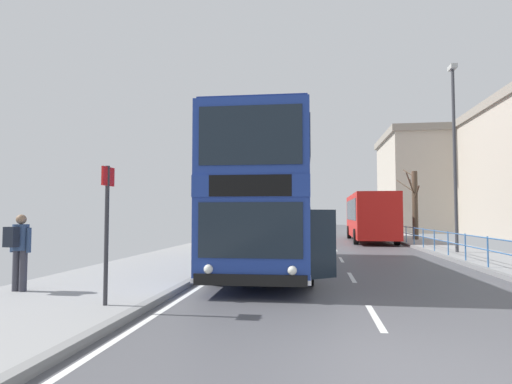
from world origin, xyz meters
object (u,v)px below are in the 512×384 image
(background_bus_far_lane, at_px, (370,216))
(street_lamp_far_side, at_px, (454,144))
(pedestrian_with_backpack, at_px, (19,246))
(bus_stop_sign_near, at_px, (107,219))
(double_decker_bus_main, at_px, (271,200))
(bare_tree_far_00, at_px, (415,203))
(background_building_00, at_px, (450,182))

(background_bus_far_lane, xyz_separation_m, street_lamp_far_side, (2.58, -9.60, 3.31))
(pedestrian_with_backpack, relative_size, bus_stop_sign_near, 0.65)
(bus_stop_sign_near, bearing_deg, double_decker_bus_main, 70.31)
(background_bus_far_lane, relative_size, street_lamp_far_side, 1.22)
(street_lamp_far_side, bearing_deg, double_decker_bus_main, -143.68)
(street_lamp_far_side, bearing_deg, background_bus_far_lane, 105.02)
(double_decker_bus_main, relative_size, bare_tree_far_00, 2.25)
(background_bus_far_lane, bearing_deg, pedestrian_with_backpack, -115.95)
(double_decker_bus_main, xyz_separation_m, background_bus_far_lane, (5.23, 15.34, -0.61))
(bus_stop_sign_near, xyz_separation_m, bare_tree_far_00, (10.65, 22.18, 0.82))
(double_decker_bus_main, height_order, street_lamp_far_side, street_lamp_far_side)
(bus_stop_sign_near, bearing_deg, street_lamp_far_side, 50.72)
(pedestrian_with_backpack, bearing_deg, bus_stop_sign_near, -21.84)
(bus_stop_sign_near, bearing_deg, pedestrian_with_backpack, 158.16)
(background_building_00, bearing_deg, background_bus_far_lane, -121.04)
(bare_tree_far_00, bearing_deg, background_bus_far_lane, -178.50)
(bare_tree_far_00, bearing_deg, background_building_00, 66.45)
(street_lamp_far_side, height_order, bare_tree_far_00, street_lamp_far_side)
(background_bus_far_lane, relative_size, bare_tree_far_00, 2.12)
(background_bus_far_lane, xyz_separation_m, bus_stop_sign_near, (-7.65, -22.10, 0.03))
(double_decker_bus_main, relative_size, street_lamp_far_side, 1.29)
(background_bus_far_lane, relative_size, background_building_00, 0.74)
(double_decker_bus_main, distance_m, pedestrian_with_backpack, 7.71)
(background_bus_far_lane, distance_m, bus_stop_sign_near, 23.39)
(pedestrian_with_backpack, height_order, background_building_00, background_building_00)
(street_lamp_far_side, relative_size, bare_tree_far_00, 1.74)
(pedestrian_with_backpack, distance_m, bus_stop_sign_near, 2.87)
(bus_stop_sign_near, relative_size, street_lamp_far_side, 0.31)
(pedestrian_with_backpack, bearing_deg, background_bus_far_lane, 64.05)
(bus_stop_sign_near, bearing_deg, background_bus_far_lane, 70.91)
(street_lamp_far_side, height_order, background_building_00, background_building_00)
(background_bus_far_lane, relative_size, pedestrian_with_backpack, 6.12)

